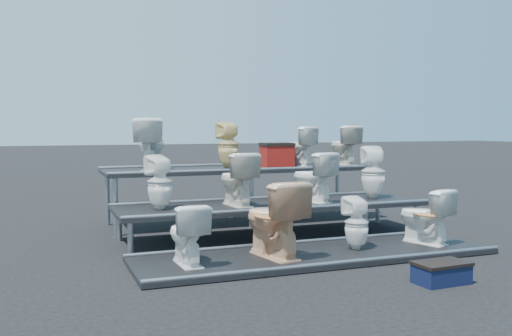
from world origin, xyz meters
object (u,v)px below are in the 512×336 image
object	(u,v)px
toilet_4	(160,182)
red_crate	(277,156)
toilet_7	(373,172)
toilet_6	(312,177)
toilet_5	(237,179)
toilet_9	(228,145)
toilet_10	(297,146)
toilet_11	(344,145)
toilet_8	(151,144)
step_stool	(441,274)
toilet_0	(187,234)
toilet_2	(356,223)
toilet_3	(425,216)
toilet_1	(273,219)

from	to	relation	value
toilet_4	red_crate	world-z (taller)	red_crate
toilet_7	toilet_6	bearing A→B (deg)	19.20
toilet_4	red_crate	size ratio (longest dim) A/B	1.48
toilet_5	toilet_9	xyz separation A→B (m)	(0.31, 1.30, 0.41)
toilet_5	toilet_10	bearing A→B (deg)	-142.36
toilet_9	toilet_11	bearing A→B (deg)	175.49
toilet_8	step_stool	world-z (taller)	toilet_8
toilet_0	toilet_2	distance (m)	2.04
toilet_3	toilet_4	distance (m)	3.32
toilet_2	toilet_4	bearing A→B (deg)	-33.59
toilet_0	toilet_8	world-z (taller)	toilet_8
toilet_7	toilet_8	world-z (taller)	toilet_8
toilet_4	red_crate	distance (m)	2.50
toilet_2	toilet_9	bearing A→B (deg)	-75.79
toilet_0	red_crate	world-z (taller)	red_crate
red_crate	toilet_5	bearing A→B (deg)	-128.56
toilet_7	toilet_11	bearing A→B (deg)	-81.74
toilet_6	red_crate	world-z (taller)	red_crate
toilet_3	toilet_10	distance (m)	2.76
toilet_7	toilet_4	bearing A→B (deg)	19.20
toilet_6	toilet_8	distance (m)	2.43
toilet_4	toilet_3	bearing A→B (deg)	141.25
toilet_4	toilet_7	xyz separation A→B (m)	(3.12, 0.00, 0.04)
toilet_1	step_stool	world-z (taller)	toilet_1
toilet_7	toilet_11	distance (m)	1.37
toilet_5	toilet_6	size ratio (longest dim) A/B	1.02
toilet_4	toilet_10	world-z (taller)	toilet_10
toilet_8	toilet_11	distance (m)	3.24
toilet_10	toilet_2	bearing A→B (deg)	58.89
toilet_1	toilet_7	world-z (taller)	toilet_7
toilet_0	toilet_10	xyz separation A→B (m)	(2.49, 2.60, 0.80)
toilet_11	toilet_9	bearing A→B (deg)	0.53
red_crate	toilet_9	bearing A→B (deg)	-179.34
step_stool	toilet_10	bearing A→B (deg)	82.50
toilet_8	toilet_11	size ratio (longest dim) A/B	1.16
toilet_10	red_crate	xyz separation A→B (m)	(-0.36, -0.03, -0.15)
toilet_11	toilet_4	bearing A→B (deg)	21.64
toilet_0	toilet_3	bearing A→B (deg)	178.16
toilet_4	toilet_5	size ratio (longest dim) A/B	0.98
toilet_0	toilet_1	bearing A→B (deg)	178.16
toilet_7	toilet_10	distance (m)	1.48
toilet_0	toilet_5	bearing A→B (deg)	-129.59
toilet_7	step_stool	bearing A→B (deg)	89.81
toilet_8	red_crate	size ratio (longest dim) A/B	1.64
toilet_4	toilet_5	distance (m)	1.02
toilet_7	step_stool	distance (m)	2.95
toilet_4	step_stool	distance (m)	3.53
toilet_6	toilet_9	xyz separation A→B (m)	(-0.80, 1.30, 0.42)
toilet_0	toilet_4	bearing A→B (deg)	-91.04
toilet_0	toilet_8	size ratio (longest dim) A/B	0.85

